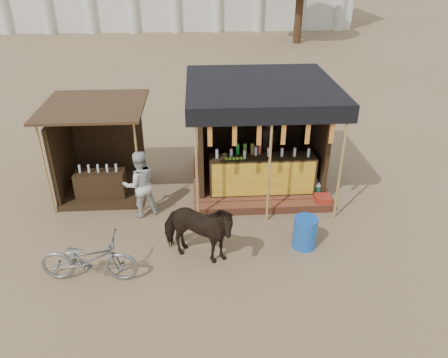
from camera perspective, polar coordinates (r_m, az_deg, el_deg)
name	(u,v)px	position (r m, az deg, el deg)	size (l,w,h in m)	color
ground	(229,264)	(9.00, 0.63, -11.07)	(120.00, 120.00, 0.00)	#846B4C
main_stall	(259,148)	(11.41, 4.54, 3.99)	(3.60, 3.61, 2.78)	brown
secondary_stall	(96,161)	(11.57, -16.38, 2.30)	(2.40, 2.40, 2.38)	#322212
cow	(197,232)	(8.72, -3.53, -6.87)	(0.74, 1.63, 1.38)	black
motorbike	(88,259)	(8.74, -17.28, -9.89)	(0.65, 1.85, 0.97)	gray
bystander	(140,184)	(10.28, -10.95, -0.65)	(0.79, 0.62, 1.63)	silver
blue_barrel	(305,233)	(9.42, 10.53, -6.89)	(0.50, 0.50, 0.70)	#1854B4
red_crate	(322,202)	(10.92, 12.74, -2.95)	(0.37, 0.38, 0.33)	maroon
cooler	(308,188)	(11.33, 10.95, -1.14)	(0.73, 0.58, 0.46)	#186D40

